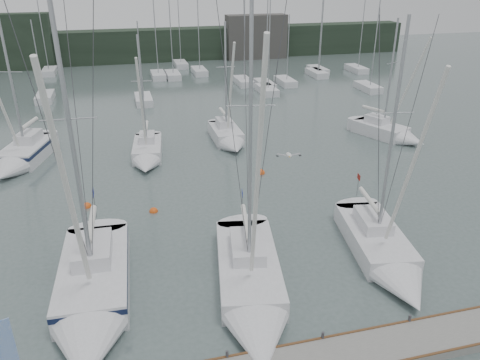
# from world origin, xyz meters

# --- Properties ---
(ground) EXTENTS (160.00, 160.00, 0.00)m
(ground) POSITION_xyz_m (0.00, 0.00, 0.00)
(ground) COLOR #4D5E5A
(ground) RESTS_ON ground
(far_treeline) EXTENTS (90.00, 4.00, 5.00)m
(far_treeline) POSITION_xyz_m (0.00, 62.00, 2.50)
(far_treeline) COLOR black
(far_treeline) RESTS_ON ground
(far_building_left) EXTENTS (12.00, 3.00, 8.00)m
(far_building_left) POSITION_xyz_m (-20.00, 60.00, 4.00)
(far_building_left) COLOR black
(far_building_left) RESTS_ON ground
(far_building_right) EXTENTS (10.00, 3.00, 7.00)m
(far_building_right) POSITION_xyz_m (18.00, 60.00, 3.50)
(far_building_right) COLOR #413F3C
(far_building_right) RESTS_ON ground
(mast_forest) EXTENTS (60.20, 25.45, 14.81)m
(mast_forest) POSITION_xyz_m (3.12, 44.81, 0.48)
(mast_forest) COLOR silver
(mast_forest) RESTS_ON ground
(sailboat_near_left) EXTENTS (3.59, 10.68, 14.55)m
(sailboat_near_left) POSITION_xyz_m (-7.13, 0.49, 0.64)
(sailboat_near_left) COLOR silver
(sailboat_near_left) RESTS_ON ground
(sailboat_near_center) EXTENTS (4.75, 10.89, 15.20)m
(sailboat_near_center) POSITION_xyz_m (-0.06, -0.90, 0.51)
(sailboat_near_center) COLOR silver
(sailboat_near_center) RESTS_ON ground
(sailboat_near_right) EXTENTS (4.20, 9.61, 13.23)m
(sailboat_near_right) POSITION_xyz_m (7.48, 0.28, 0.51)
(sailboat_near_right) COLOR silver
(sailboat_near_right) RESTS_ON ground
(sailboat_mid_a) EXTENTS (4.77, 8.42, 11.82)m
(sailboat_mid_a) POSITION_xyz_m (-12.97, 19.63, 0.65)
(sailboat_mid_a) COLOR silver
(sailboat_mid_a) RESTS_ON ground
(sailboat_mid_b) EXTENTS (3.02, 7.19, 10.35)m
(sailboat_mid_b) POSITION_xyz_m (-3.39, 18.06, 0.51)
(sailboat_mid_b) COLOR silver
(sailboat_mid_b) RESTS_ON ground
(sailboat_mid_c) EXTENTS (2.32, 6.54, 10.89)m
(sailboat_mid_c) POSITION_xyz_m (3.82, 20.14, 0.55)
(sailboat_mid_c) COLOR silver
(sailboat_mid_c) RESTS_ON ground
(sailboat_mid_e) EXTENTS (4.96, 7.27, 11.08)m
(sailboat_mid_e) POSITION_xyz_m (18.33, 17.74, 0.54)
(sailboat_mid_e) COLOR silver
(sailboat_mid_e) RESTS_ON ground
(buoy_a) EXTENTS (0.55, 0.55, 0.55)m
(buoy_a) POSITION_xyz_m (-3.67, 9.35, 0.00)
(buoy_a) COLOR #DC4E13
(buoy_a) RESTS_ON ground
(buoy_b) EXTENTS (0.67, 0.67, 0.67)m
(buoy_b) POSITION_xyz_m (4.68, 13.44, 0.00)
(buoy_b) COLOR #DC4E13
(buoy_b) RESTS_ON ground
(buoy_c) EXTENTS (0.59, 0.59, 0.59)m
(buoy_c) POSITION_xyz_m (-7.80, 11.11, 0.00)
(buoy_c) COLOR #DC4E13
(buoy_c) RESTS_ON ground
(dock_banner) EXTENTS (0.59, 0.20, 4.00)m
(dock_banner) POSITION_xyz_m (-9.38, -4.65, 2.76)
(dock_banner) COLOR #9C9FA4
(dock_banner) RESTS_ON dock
(seagull) EXTENTS (1.10, 0.51, 0.22)m
(seagull) POSITION_xyz_m (2.48, 1.99, 6.06)
(seagull) COLOR silver
(seagull) RESTS_ON ground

